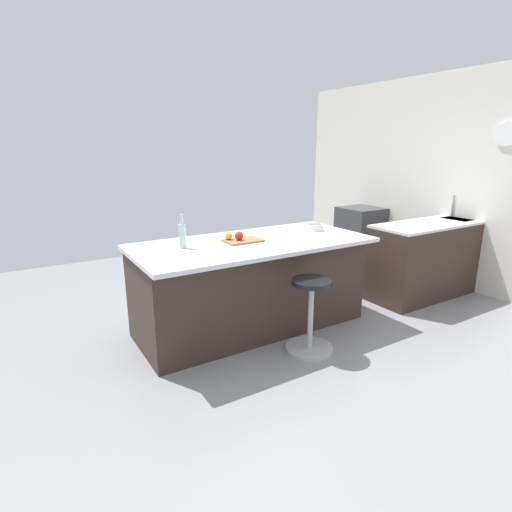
{
  "coord_description": "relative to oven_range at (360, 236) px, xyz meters",
  "views": [
    {
      "loc": [
        2.2,
        3.1,
        1.83
      ],
      "look_at": [
        0.2,
        -0.17,
        0.79
      ],
      "focal_mm": 28.39,
      "sensor_mm": 36.0,
      "label": 1
    }
  ],
  "objects": [
    {
      "name": "stool_by_window",
      "position": [
        2.5,
        1.86,
        -0.13
      ],
      "size": [
        0.44,
        0.44,
        0.68
      ],
      "color": "#B7B7BC",
      "rests_on": "ground_plane"
    },
    {
      "name": "water_bottle",
      "position": [
        3.38,
        1.07,
        0.6
      ],
      "size": [
        0.06,
        0.06,
        0.31
      ],
      "color": "silver",
      "rests_on": "kitchen_island"
    },
    {
      "name": "ground_plane",
      "position": [
        2.5,
        1.4,
        -0.45
      ],
      "size": [
        7.56,
        7.56,
        0.0
      ],
      "primitive_type": "plane",
      "color": "gray"
    },
    {
      "name": "cutting_board",
      "position": [
        2.79,
        1.14,
        0.49
      ],
      "size": [
        0.36,
        0.24,
        0.02
      ],
      "primitive_type": "cube",
      "color": "olive",
      "rests_on": "kitchen_island"
    },
    {
      "name": "apple_yellow",
      "position": [
        2.91,
        1.06,
        0.53
      ],
      "size": [
        0.08,
        0.08,
        0.08
      ],
      "primitive_type": "sphere",
      "color": "gold",
      "rests_on": "cutting_board"
    },
    {
      "name": "interior_partition_left",
      "position": [
        -0.35,
        1.4,
        0.93
      ],
      "size": [
        0.15,
        5.81,
        2.75
      ],
      "color": "silver",
      "rests_on": "ground_plane"
    },
    {
      "name": "sink_cabinet",
      "position": [
        -0.0,
        1.47,
        0.02
      ],
      "size": [
        2.25,
        0.6,
        1.21
      ],
      "color": "#38281E",
      "rests_on": "ground_plane"
    },
    {
      "name": "oven_range",
      "position": [
        0.0,
        0.0,
        0.0
      ],
      "size": [
        0.6,
        0.61,
        0.9
      ],
      "color": "#38383D",
      "rests_on": "ground_plane"
    },
    {
      "name": "kitchen_island",
      "position": [
        2.69,
        1.13,
        0.02
      ],
      "size": [
        2.36,
        1.09,
        0.92
      ],
      "color": "#38281E",
      "rests_on": "ground_plane"
    },
    {
      "name": "apple_red",
      "position": [
        2.83,
        1.14,
        0.54
      ],
      "size": [
        0.08,
        0.08,
        0.08
      ],
      "primitive_type": "sphere",
      "color": "red",
      "rests_on": "cutting_board"
    },
    {
      "name": "fruit_bowl",
      "position": [
        1.84,
        1.08,
        0.52
      ],
      "size": [
        0.19,
        0.19,
        0.07
      ],
      "color": "silver",
      "rests_on": "kitchen_island"
    }
  ]
}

